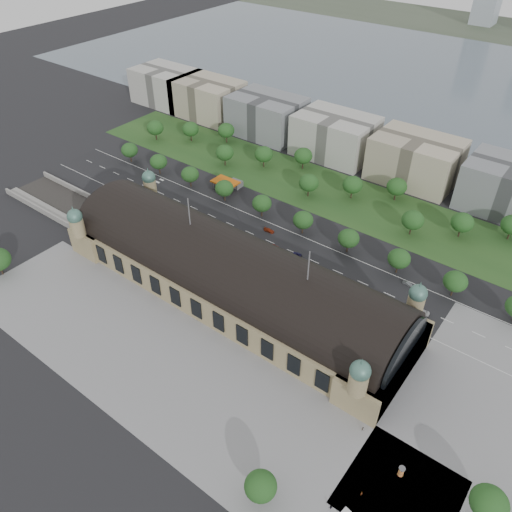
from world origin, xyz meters
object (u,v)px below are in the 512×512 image
Objects in this scene: traffic_car_5 at (407,283)px; bus_east at (300,262)px; traffic_car_2 at (209,218)px; traffic_car_0 at (133,190)px; bus_west at (281,253)px; pedestrian_1 at (361,494)px; advertising_column at (401,471)px; pedestrian_4 at (331,507)px; parked_car_4 at (186,229)px; petrol_station at (231,183)px; traffic_car_6 at (422,312)px; parked_car_1 at (136,206)px; parked_car_6 at (204,238)px; parked_car_5 at (184,229)px; pedestrian_2 at (363,429)px; parked_car_3 at (164,213)px; traffic_car_4 at (297,254)px; parked_car_0 at (144,203)px; traffic_car_3 at (269,230)px; parked_car_2 at (180,227)px; bus_mid at (257,251)px.

bus_east reaches higher than traffic_car_5.
traffic_car_2 is at bearing 92.63° from bus_east.
bus_east is at bearing 90.70° from traffic_car_0.
pedestrian_1 is at bearing -127.59° from bus_west.
advertising_column is 2.18× the size of pedestrian_4.
parked_car_4 is 141.83m from pedestrian_1.
petrol_station is 2.39× the size of traffic_car_6.
parked_car_1 is (-36.87, -13.94, -0.07)m from traffic_car_2.
parked_car_6 is 131.86m from pedestrian_1.
pedestrian_2 is at bearing 41.14° from parked_car_5.
bus_east reaches higher than parked_car_5.
traffic_car_2 is 23.54m from parked_car_3.
bus_west reaches higher than traffic_car_0.
traffic_car_4 is 86.95m from parked_car_0.
traffic_car_6 is 69.45m from advertising_column.
traffic_car_3 is at bearing 72.79° from parked_car_3.
pedestrian_2 reaches higher than traffic_car_4.
traffic_car_2 reaches higher than parked_car_2.
parked_car_3 is (-119.57, -23.26, -0.04)m from traffic_car_5.
traffic_car_3 is 39.61m from parked_car_4.
parked_car_3 is 57.39m from bus_mid.
parked_car_4 is at bearing 121.85° from traffic_car_3.
parked_car_4 is (-52.79, -16.09, 0.01)m from traffic_car_4.
traffic_car_0 is 16.11m from parked_car_1.
parked_car_6 is (11.26, 0.00, -0.02)m from parked_car_4.
advertising_column is at bearing 32.77° from parked_car_2.
pedestrian_1 is (-6.08, -12.10, -0.91)m from advertising_column.
bus_west is (95.71, 1.64, 1.17)m from traffic_car_0.
bus_east is at bearing 115.07° from traffic_car_5.
traffic_car_2 reaches higher than parked_car_3.
petrol_station reaches higher than bus_mid.
parked_car_6 is at bearing 99.44° from bus_mid.
parked_car_0 is 33.55m from parked_car_4.
advertising_column is 13.57m from pedestrian_1.
pedestrian_2 is at bearing -123.03° from bus_west.
pedestrian_4 is (130.71, -116.04, -2.12)m from petrol_station.
parked_car_4 is (-32.02, -23.31, -0.03)m from traffic_car_3.
traffic_car_4 is at bearing 61.69° from parked_car_3.
parked_car_4 is at bearing 54.01° from parked_car_1.
petrol_station is at bearing 60.79° from pedestrian_1.
pedestrian_4 is (64.23, -82.75, -0.72)m from bus_east.
parked_car_0 is 173.78m from pedestrian_1.
traffic_car_2 is at bearing -171.62° from parked_car_6.
traffic_car_4 is 0.95× the size of parked_car_4.
parked_car_4 is (3.79, 0.00, -0.08)m from parked_car_2.
traffic_car_6 is 74.28m from bus_mid.
traffic_car_4 is 0.99× the size of parked_car_0.
traffic_car_5 is 105.03m from parked_car_5.
bus_east is 104.76m from pedestrian_4.
pedestrian_1 is at bearing 32.57° from parked_car_1.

